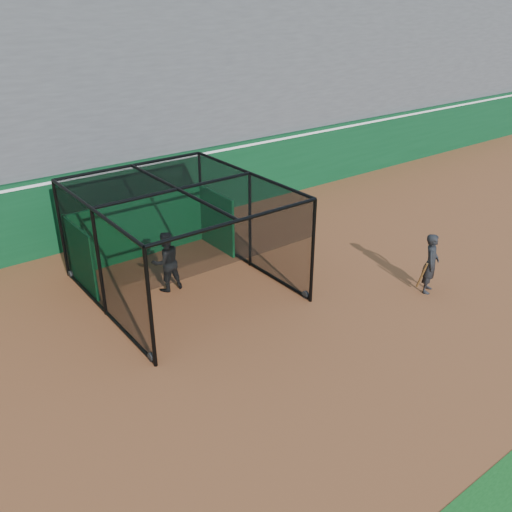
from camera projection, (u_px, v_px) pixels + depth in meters
ground at (301, 338)px, 13.06m from camera, size 120.00×120.00×0.00m
outfield_wall at (138, 195)px, 18.59m from camera, size 50.00×0.50×2.50m
grandstand at (84, 85)px, 19.90m from camera, size 50.00×7.85×8.95m
batting_cage at (181, 240)px, 14.70m from camera, size 4.76×5.54×2.92m
batter at (166, 262)px, 14.88m from camera, size 0.87×0.69×1.73m
on_deck_player at (431, 263)px, 14.79m from camera, size 0.75×0.67×1.72m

